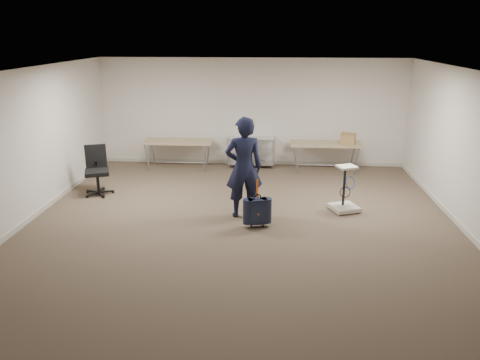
{
  "coord_description": "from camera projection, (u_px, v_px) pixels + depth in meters",
  "views": [
    {
      "loc": [
        0.55,
        -7.74,
        3.42
      ],
      "look_at": [
        -0.02,
        0.3,
        0.86
      ],
      "focal_mm": 35.0,
      "sensor_mm": 36.0,
      "label": 1
    }
  ],
  "objects": [
    {
      "name": "ground",
      "position": [
        240.0,
        231.0,
        8.43
      ],
      "size": [
        9.0,
        9.0,
        0.0
      ],
      "primitive_type": "plane",
      "color": "#493A2C",
      "rests_on": "ground"
    },
    {
      "name": "room_shell",
      "position": [
        245.0,
        202.0,
        9.72
      ],
      "size": [
        8.0,
        9.0,
        9.0
      ],
      "color": "silver",
      "rests_on": "ground"
    },
    {
      "name": "person",
      "position": [
        244.0,
        168.0,
        8.82
      ],
      "size": [
        0.79,
        0.6,
        1.95
      ],
      "primitive_type": "imported",
      "rotation": [
        0.0,
        0.0,
        3.35
      ],
      "color": "black",
      "rests_on": "ground"
    },
    {
      "name": "suitcase",
      "position": [
        257.0,
        211.0,
        8.48
      ],
      "size": [
        0.37,
        0.27,
        0.92
      ],
      "color": "black",
      "rests_on": "ground"
    },
    {
      "name": "wire_shelf",
      "position": [
        251.0,
        151.0,
        12.29
      ],
      "size": [
        1.22,
        0.47,
        0.8
      ],
      "color": "silver",
      "rests_on": "ground"
    },
    {
      "name": "cardboard_box",
      "position": [
        348.0,
        139.0,
        11.72
      ],
      "size": [
        0.42,
        0.36,
        0.27
      ],
      "primitive_type": "cube",
      "rotation": [
        0.0,
        0.0,
        -0.31
      ],
      "color": "#9D7D49",
      "rests_on": "folding_table_right"
    },
    {
      "name": "folding_table_left",
      "position": [
        178.0,
        143.0,
        12.1
      ],
      "size": [
        1.8,
        0.75,
        0.73
      ],
      "color": "#99865D",
      "rests_on": "ground"
    },
    {
      "name": "folding_table_right",
      "position": [
        326.0,
        145.0,
        11.85
      ],
      "size": [
        1.8,
        0.75,
        0.73
      ],
      "color": "#99865D",
      "rests_on": "ground"
    },
    {
      "name": "equipment_cart",
      "position": [
        345.0,
        199.0,
        9.3
      ],
      "size": [
        0.66,
        0.66,
        0.93
      ],
      "color": "beige",
      "rests_on": "ground"
    },
    {
      "name": "office_chair",
      "position": [
        98.0,
        180.0,
        10.26
      ],
      "size": [
        0.65,
        0.66,
        1.07
      ],
      "color": "black",
      "rests_on": "ground"
    }
  ]
}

